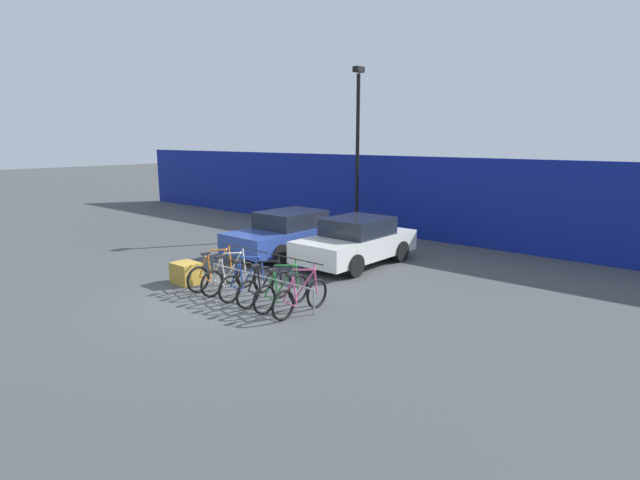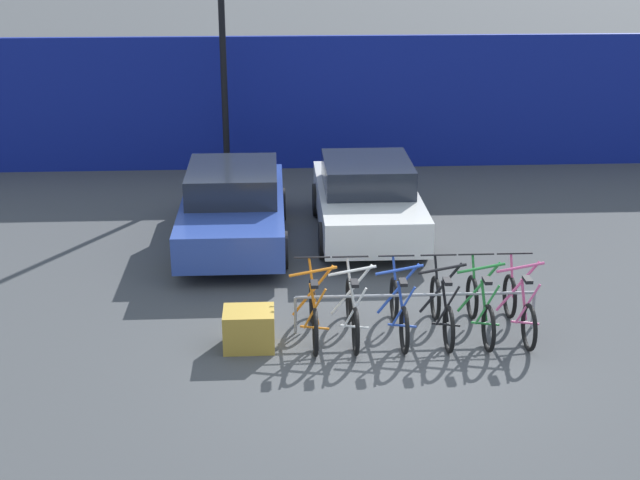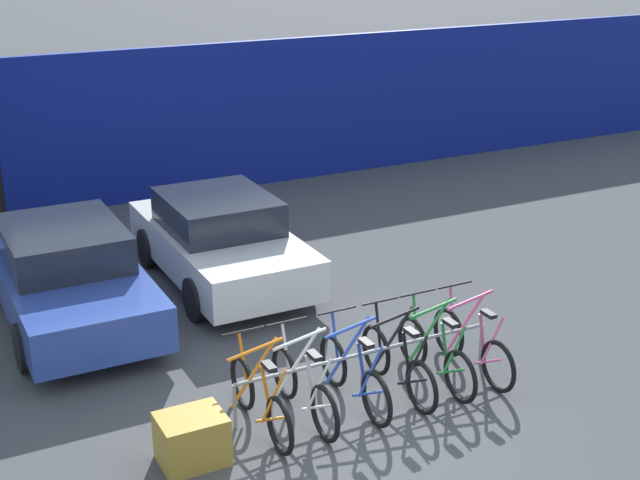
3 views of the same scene
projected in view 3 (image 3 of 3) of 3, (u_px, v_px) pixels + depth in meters
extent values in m
plane|color=#424447|center=(354.00, 431.00, 10.09)|extent=(120.00, 120.00, 0.00)
cube|color=navy|center=(120.00, 128.00, 17.49)|extent=(36.00, 0.16, 3.05)
cylinder|color=gray|center=(367.00, 353.00, 10.69)|extent=(3.43, 0.04, 0.04)
cylinder|color=gray|center=(235.00, 407.00, 10.05)|extent=(0.04, 0.04, 0.55)
cylinder|color=gray|center=(481.00, 344.00, 11.52)|extent=(0.04, 0.04, 0.55)
torus|color=black|center=(280.00, 426.00, 9.58)|extent=(0.06, 0.66, 0.66)
torus|color=black|center=(242.00, 383.00, 10.46)|extent=(0.06, 0.66, 0.66)
cylinder|color=orange|center=(254.00, 372.00, 10.04)|extent=(0.60, 0.04, 0.76)
cylinder|color=orange|center=(255.00, 349.00, 9.89)|extent=(0.68, 0.04, 0.16)
cylinder|color=orange|center=(266.00, 390.00, 9.78)|extent=(0.14, 0.04, 0.63)
cylinder|color=orange|center=(274.00, 396.00, 9.60)|extent=(0.32, 0.03, 0.58)
cylinder|color=orange|center=(272.00, 419.00, 9.75)|extent=(0.40, 0.03, 0.08)
cylinder|color=orange|center=(243.00, 358.00, 10.30)|extent=(0.12, 0.04, 0.69)
cylinder|color=black|center=(243.00, 331.00, 10.14)|extent=(0.52, 0.03, 0.03)
cube|color=black|center=(269.00, 366.00, 9.58)|extent=(0.10, 0.22, 0.05)
torus|color=black|center=(325.00, 414.00, 9.81)|extent=(0.06, 0.66, 0.66)
torus|color=black|center=(285.00, 372.00, 10.69)|extent=(0.06, 0.66, 0.66)
cylinder|color=silver|center=(298.00, 362.00, 10.27)|extent=(0.60, 0.04, 0.76)
cylinder|color=silver|center=(299.00, 339.00, 10.12)|extent=(0.68, 0.04, 0.16)
cylinder|color=silver|center=(311.00, 379.00, 10.01)|extent=(0.14, 0.04, 0.63)
cylinder|color=silver|center=(319.00, 385.00, 9.84)|extent=(0.32, 0.03, 0.58)
cylinder|color=silver|center=(317.00, 407.00, 9.99)|extent=(0.40, 0.03, 0.08)
cylinder|color=silver|center=(286.00, 348.00, 10.53)|extent=(0.12, 0.04, 0.69)
cylinder|color=black|center=(287.00, 322.00, 10.37)|extent=(0.52, 0.03, 0.03)
cube|color=black|center=(314.00, 355.00, 9.82)|extent=(0.10, 0.22, 0.05)
torus|color=black|center=(377.00, 400.00, 10.09)|extent=(0.06, 0.66, 0.66)
torus|color=black|center=(333.00, 361.00, 10.97)|extent=(0.06, 0.66, 0.66)
cylinder|color=#284CB7|center=(348.00, 350.00, 10.55)|extent=(0.60, 0.04, 0.76)
cylinder|color=#284CB7|center=(350.00, 328.00, 10.40)|extent=(0.68, 0.04, 0.16)
cylinder|color=#284CB7|center=(362.00, 366.00, 10.29)|extent=(0.14, 0.04, 0.63)
cylinder|color=#284CB7|center=(371.00, 372.00, 10.12)|extent=(0.32, 0.03, 0.58)
cylinder|color=#284CB7|center=(368.00, 393.00, 10.27)|extent=(0.40, 0.03, 0.08)
cylinder|color=#284CB7|center=(335.00, 337.00, 10.82)|extent=(0.12, 0.04, 0.69)
cylinder|color=black|center=(337.00, 311.00, 10.66)|extent=(0.52, 0.03, 0.03)
cube|color=black|center=(366.00, 343.00, 10.10)|extent=(0.10, 0.22, 0.05)
torus|color=black|center=(422.00, 387.00, 10.35)|extent=(0.06, 0.66, 0.66)
torus|color=black|center=(376.00, 350.00, 11.23)|extent=(0.06, 0.66, 0.66)
cylinder|color=black|center=(392.00, 339.00, 10.81)|extent=(0.60, 0.04, 0.76)
cylinder|color=black|center=(395.00, 318.00, 10.66)|extent=(0.68, 0.04, 0.16)
cylinder|color=black|center=(406.00, 355.00, 10.55)|extent=(0.14, 0.04, 0.63)
cylinder|color=black|center=(416.00, 360.00, 10.38)|extent=(0.32, 0.03, 0.58)
cylinder|color=black|center=(412.00, 382.00, 10.53)|extent=(0.40, 0.03, 0.08)
cylinder|color=black|center=(378.00, 327.00, 11.08)|extent=(0.12, 0.04, 0.69)
cylinder|color=black|center=(381.00, 301.00, 10.92)|extent=(0.52, 0.03, 0.03)
cube|color=black|center=(412.00, 332.00, 10.36)|extent=(0.10, 0.22, 0.05)
torus|color=black|center=(460.00, 377.00, 10.59)|extent=(0.06, 0.66, 0.66)
torus|color=black|center=(412.00, 341.00, 11.47)|extent=(0.06, 0.66, 0.66)
cylinder|color=#288438|center=(429.00, 330.00, 11.05)|extent=(0.60, 0.04, 0.76)
cylinder|color=#288438|center=(433.00, 309.00, 10.90)|extent=(0.68, 0.04, 0.16)
cylinder|color=#288438|center=(445.00, 345.00, 10.79)|extent=(0.14, 0.04, 0.63)
cylinder|color=#288438|center=(454.00, 350.00, 10.61)|extent=(0.32, 0.03, 0.58)
cylinder|color=#288438|center=(450.00, 371.00, 10.76)|extent=(0.40, 0.03, 0.08)
cylinder|color=#288438|center=(415.00, 318.00, 11.31)|extent=(0.12, 0.04, 0.69)
cylinder|color=black|center=(418.00, 293.00, 11.15)|extent=(0.52, 0.03, 0.03)
cube|color=black|center=(451.00, 323.00, 10.59)|extent=(0.10, 0.22, 0.05)
torus|color=black|center=(498.00, 366.00, 10.83)|extent=(0.06, 0.66, 0.66)
torus|color=black|center=(448.00, 332.00, 11.71)|extent=(0.06, 0.66, 0.66)
cylinder|color=#E55993|center=(466.00, 321.00, 11.29)|extent=(0.60, 0.04, 0.76)
cylinder|color=#E55993|center=(470.00, 300.00, 11.14)|extent=(0.68, 0.04, 0.16)
cylinder|color=#E55993|center=(482.00, 336.00, 11.03)|extent=(0.14, 0.04, 0.63)
cylinder|color=#E55993|center=(492.00, 341.00, 10.85)|extent=(0.32, 0.03, 0.58)
cylinder|color=#E55993|center=(488.00, 361.00, 11.00)|extent=(0.40, 0.03, 0.08)
cylinder|color=#E55993|center=(452.00, 310.00, 11.55)|extent=(0.12, 0.04, 0.69)
cylinder|color=black|center=(455.00, 285.00, 11.39)|extent=(0.52, 0.03, 0.03)
cube|color=black|center=(489.00, 314.00, 10.83)|extent=(0.10, 0.22, 0.05)
cube|color=#2D479E|center=(69.00, 283.00, 12.66)|extent=(1.80, 4.33, 0.62)
cube|color=#1E232D|center=(63.00, 243.00, 12.55)|extent=(1.58, 1.99, 0.52)
cylinder|color=black|center=(107.00, 260.00, 14.16)|extent=(0.20, 0.64, 0.64)
cylinder|color=black|center=(24.00, 347.00, 11.33)|extent=(0.20, 0.64, 0.64)
cylinder|color=black|center=(154.00, 321.00, 12.06)|extent=(0.20, 0.64, 0.64)
cube|color=silver|center=(221.00, 248.00, 14.00)|extent=(1.80, 4.01, 0.62)
cube|color=#1E232D|center=(218.00, 211.00, 13.88)|extent=(1.58, 1.85, 0.52)
cylinder|color=black|center=(148.00, 248.00, 14.69)|extent=(0.20, 0.64, 0.64)
cylinder|color=black|center=(244.00, 232.00, 15.42)|extent=(0.20, 0.64, 0.64)
cylinder|color=black|center=(196.00, 299.00, 12.74)|extent=(0.20, 0.64, 0.64)
cylinder|color=black|center=(303.00, 278.00, 13.47)|extent=(0.20, 0.64, 0.64)
cube|color=#B28C33|center=(192.00, 439.00, 9.44)|extent=(0.70, 0.56, 0.55)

